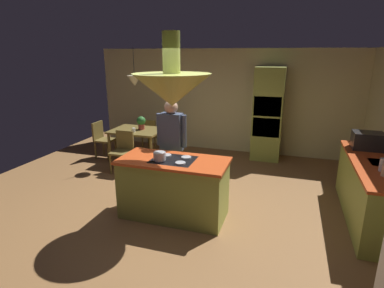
% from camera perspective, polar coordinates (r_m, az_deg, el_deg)
% --- Properties ---
extents(ground, '(8.16, 8.16, 0.00)m').
position_cam_1_polar(ground, '(5.14, -2.48, -11.89)').
color(ground, olive).
extents(wall_back, '(6.80, 0.10, 2.55)m').
position_cam_1_polar(wall_back, '(7.93, 6.14, 7.90)').
color(wall_back, beige).
rests_on(wall_back, ground).
extents(kitchen_island, '(1.63, 0.79, 0.94)m').
position_cam_1_polar(kitchen_island, '(4.76, -3.39, -8.05)').
color(kitchen_island, '#939E42').
rests_on(kitchen_island, ground).
extents(counter_run_right, '(0.73, 2.29, 0.92)m').
position_cam_1_polar(counter_run_right, '(5.37, 30.15, -7.43)').
color(counter_run_right, '#939E42').
rests_on(counter_run_right, ground).
extents(oven_tower, '(0.66, 0.62, 2.14)m').
position_cam_1_polar(oven_tower, '(7.42, 13.80, 5.35)').
color(oven_tower, '#939E42').
rests_on(oven_tower, ground).
extents(dining_table, '(1.15, 0.88, 0.76)m').
position_cam_1_polar(dining_table, '(7.18, -10.05, 1.87)').
color(dining_table, brown).
rests_on(dining_table, ground).
extents(person_at_island, '(0.53, 0.23, 1.69)m').
position_cam_1_polar(person_at_island, '(5.27, -3.77, 0.27)').
color(person_at_island, tan).
rests_on(person_at_island, ground).
extents(range_hood, '(1.10, 1.10, 1.00)m').
position_cam_1_polar(range_hood, '(4.36, -3.73, 10.28)').
color(range_hood, '#939E42').
extents(pendant_light_over_table, '(0.32, 0.32, 0.82)m').
position_cam_1_polar(pendant_light_over_table, '(6.99, -10.55, 11.43)').
color(pendant_light_over_table, beige).
extents(chair_facing_island, '(0.40, 0.40, 0.87)m').
position_cam_1_polar(chair_facing_island, '(6.67, -12.61, -0.82)').
color(chair_facing_island, brown).
rests_on(chair_facing_island, ground).
extents(chair_by_back_wall, '(0.40, 0.40, 0.87)m').
position_cam_1_polar(chair_by_back_wall, '(7.79, -7.75, 1.91)').
color(chair_by_back_wall, brown).
rests_on(chair_by_back_wall, ground).
extents(chair_at_corner, '(0.40, 0.40, 0.87)m').
position_cam_1_polar(chair_at_corner, '(7.71, -16.29, 1.22)').
color(chair_at_corner, brown).
rests_on(chair_at_corner, ground).
extents(potted_plant_on_table, '(0.20, 0.20, 0.30)m').
position_cam_1_polar(potted_plant_on_table, '(7.14, -9.36, 4.01)').
color(potted_plant_on_table, '#99382D').
rests_on(potted_plant_on_table, dining_table).
extents(cup_on_table, '(0.07, 0.07, 0.09)m').
position_cam_1_polar(cup_on_table, '(6.95, -10.71, 2.55)').
color(cup_on_table, white).
rests_on(cup_on_table, dining_table).
extents(canister_sugar, '(0.11, 0.11, 0.17)m').
position_cam_1_polar(canister_sugar, '(4.84, 31.90, -3.33)').
color(canister_sugar, silver).
rests_on(canister_sugar, counter_run_right).
extents(microwave_on_counter, '(0.46, 0.36, 0.28)m').
position_cam_1_polar(microwave_on_counter, '(5.81, 29.65, 0.53)').
color(microwave_on_counter, '#232326').
rests_on(microwave_on_counter, counter_run_right).
extents(cooking_pot_on_cooktop, '(0.18, 0.18, 0.12)m').
position_cam_1_polar(cooking_pot_on_cooktop, '(4.51, -6.00, -2.23)').
color(cooking_pot_on_cooktop, '#B2B2B7').
rests_on(cooking_pot_on_cooktop, kitchen_island).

